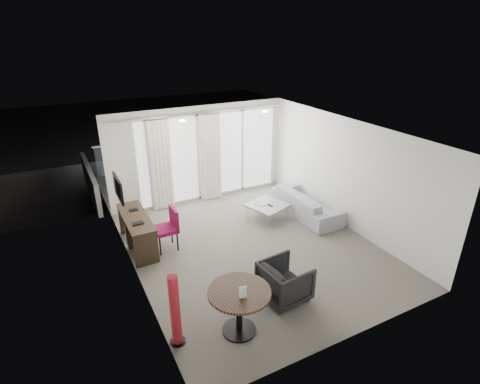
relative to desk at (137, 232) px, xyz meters
name	(u,v)px	position (x,y,z in m)	size (l,w,h in m)	color
floor	(252,247)	(2.23, -1.16, -0.38)	(5.00, 6.00, 0.00)	#5E5A50
ceiling	(254,132)	(2.23, -1.16, 2.22)	(5.00, 6.00, 0.00)	white
wall_left	(132,220)	(-0.27, -1.16, 0.92)	(0.00, 6.00, 2.60)	silver
wall_right	(346,174)	(4.73, -1.16, 0.92)	(0.00, 6.00, 2.60)	silver
wall_front	(356,270)	(2.23, -4.16, 0.92)	(5.00, 0.00, 2.60)	silver
window_panel	(210,156)	(2.53, 1.83, 0.82)	(4.00, 0.02, 2.38)	white
window_frame	(210,156)	(2.53, 1.81, 0.82)	(4.10, 0.06, 2.44)	white
curtain_left	(161,166)	(1.08, 1.66, 0.82)	(0.60, 0.20, 2.38)	white
curtain_right	(211,158)	(2.48, 1.66, 0.82)	(0.60, 0.20, 2.38)	white
curtain_track	(200,113)	(2.23, 1.66, 2.07)	(4.80, 0.04, 0.04)	#B2B2B7
downlight_a	(182,121)	(1.33, 0.44, 2.21)	(0.12, 0.12, 0.02)	#FFE0B2
downlight_b	(265,112)	(3.43, 0.44, 2.21)	(0.12, 0.12, 0.02)	#FFE0B2
desk	(137,232)	(0.00, 0.00, 0.00)	(0.51, 1.63, 0.76)	#2E2015
tv	(118,188)	(-0.23, 0.29, 0.97)	(0.05, 0.80, 0.50)	black
desk_chair	(165,230)	(0.53, -0.34, 0.09)	(0.51, 0.48, 0.94)	maroon
round_table	(239,311)	(0.83, -3.23, 0.01)	(0.98, 0.98, 0.78)	#382719
menu_card	(243,301)	(0.80, -3.39, 0.34)	(0.11, 0.02, 0.20)	white
red_lamp	(175,311)	(-0.13, -3.00, 0.23)	(0.25, 0.25, 1.23)	#A81C27
tub_armchair	(285,281)	(1.91, -2.89, -0.02)	(0.77, 0.79, 0.72)	black
coffee_table	(267,211)	(3.22, -0.13, -0.19)	(0.87, 0.87, 0.39)	gray
remote	(270,207)	(3.25, -0.22, -0.02)	(0.05, 0.15, 0.02)	black
magazine	(261,205)	(3.09, -0.04, -0.02)	(0.24, 0.30, 0.02)	gray
sofa	(306,203)	(4.23, -0.40, -0.07)	(2.13, 0.83, 0.62)	#94959C
terrace_slab	(193,180)	(2.53, 3.34, -0.44)	(5.60, 3.00, 0.12)	#4D4D50
rattan_chair_a	(216,162)	(3.34, 3.31, 0.04)	(0.58, 0.58, 0.85)	brown
rattan_chair_b	(238,155)	(4.33, 3.67, 0.04)	(0.58, 0.58, 0.85)	brown
rattan_table	(223,168)	(3.49, 3.12, -0.14)	(0.49, 0.49, 0.49)	brown
balustrade	(177,151)	(2.53, 4.79, 0.12)	(5.50, 0.06, 1.05)	#B2B2B7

